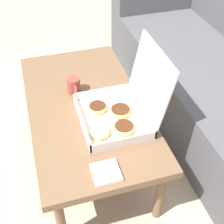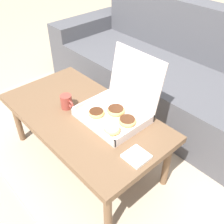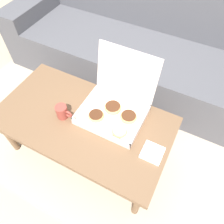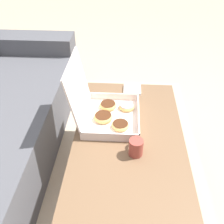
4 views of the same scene
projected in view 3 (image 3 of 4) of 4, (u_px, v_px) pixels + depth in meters
The scene contains 7 objects.
ground_plane at pixel (98, 135), 1.79m from camera, with size 12.00×12.00×0.00m, color tan.
area_rug at pixel (115, 109), 1.94m from camera, with size 2.55×1.93×0.01m, color tan.
couch at pixel (140, 50), 1.99m from camera, with size 2.43×0.83×0.85m.
coffee_table at pixel (83, 123), 1.40m from camera, with size 1.12×0.60×0.42m.
pastry_box at pixel (116, 106), 1.35m from camera, with size 0.39×0.39×0.37m.
coffee_mug at pixel (62, 112), 1.35m from camera, with size 0.11×0.07×0.09m.
napkin_stack at pixel (152, 153), 1.22m from camera, with size 0.12×0.12×0.02m.
Camera 3 is at (0.52, -0.76, 1.54)m, focal length 35.00 mm.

